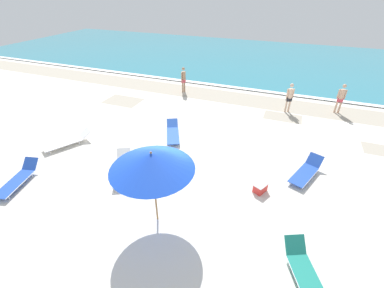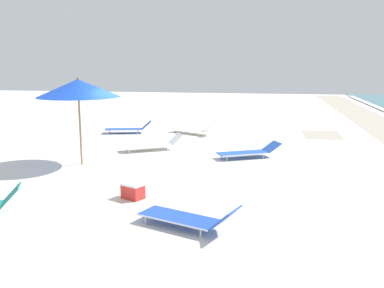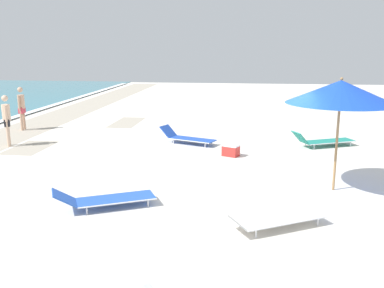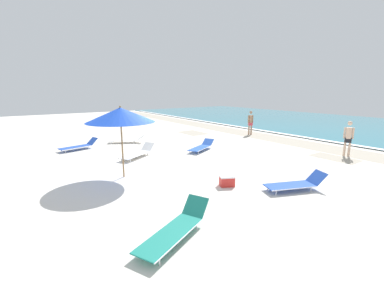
% 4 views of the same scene
% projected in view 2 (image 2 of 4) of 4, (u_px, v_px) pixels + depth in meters
% --- Properties ---
extents(ground_plane, '(60.00, 60.00, 0.16)m').
position_uv_depth(ground_plane, '(146.00, 167.00, 13.34)').
color(ground_plane, silver).
extents(beach_umbrella, '(2.49, 2.49, 2.69)m').
position_uv_depth(beach_umbrella, '(78.00, 88.00, 12.84)').
color(beach_umbrella, '#9E7547').
rests_on(beach_umbrella, ground_plane).
extents(sun_lounger_under_umbrella, '(1.08, 2.13, 0.55)m').
position_uv_depth(sun_lounger_under_umbrella, '(129.00, 128.00, 18.99)').
color(sun_lounger_under_umbrella, blue).
rests_on(sun_lounger_under_umbrella, ground_plane).
extents(sun_lounger_beside_umbrella, '(1.31, 2.10, 0.57)m').
position_uv_depth(sun_lounger_beside_umbrella, '(189.00, 218.00, 8.18)').
color(sun_lounger_beside_umbrella, blue).
rests_on(sun_lounger_beside_umbrella, ground_plane).
extents(sun_lounger_near_water_right, '(1.59, 2.21, 0.48)m').
position_uv_depth(sun_lounger_near_water_right, '(193.00, 129.00, 18.79)').
color(sun_lounger_near_water_right, white).
rests_on(sun_lounger_near_water_right, ground_plane).
extents(sun_lounger_mid_beach_solo, '(1.61, 2.19, 0.55)m').
position_uv_depth(sun_lounger_mid_beach_solo, '(153.00, 144.00, 15.35)').
color(sun_lounger_mid_beach_solo, white).
rests_on(sun_lounger_mid_beach_solo, ground_plane).
extents(sun_lounger_mid_beach_pair_a, '(1.49, 2.17, 0.48)m').
position_uv_depth(sun_lounger_mid_beach_pair_a, '(249.00, 152.00, 14.17)').
color(sun_lounger_mid_beach_pair_a, blue).
rests_on(sun_lounger_mid_beach_pair_a, ground_plane).
extents(cooler_box, '(0.54, 0.60, 0.37)m').
position_uv_depth(cooler_box, '(133.00, 191.00, 9.97)').
color(cooler_box, red).
rests_on(cooler_box, ground_plane).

